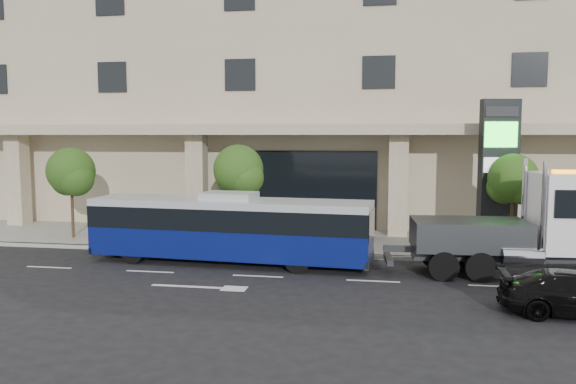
% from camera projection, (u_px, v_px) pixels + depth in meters
% --- Properties ---
extents(ground, '(120.00, 120.00, 0.00)m').
position_uv_depth(ground, '(267.00, 266.00, 21.13)').
color(ground, black).
rests_on(ground, ground).
extents(sidewalk, '(120.00, 6.00, 0.15)m').
position_uv_depth(sidewalk, '(288.00, 240.00, 26.03)').
color(sidewalk, gray).
rests_on(sidewalk, ground).
extents(curb, '(120.00, 0.30, 0.15)m').
position_uv_depth(curb, '(276.00, 254.00, 23.09)').
color(curb, gray).
rests_on(curb, ground).
extents(convention_center, '(60.00, 17.60, 20.00)m').
position_uv_depth(convention_center, '(316.00, 55.00, 35.26)').
color(convention_center, tan).
rests_on(convention_center, ground).
extents(tree_left, '(2.27, 2.20, 4.22)m').
position_uv_depth(tree_left, '(71.00, 175.00, 25.99)').
color(tree_left, '#422B19').
rests_on(tree_left, sidewalk).
extents(tree_mid, '(2.28, 2.20, 4.38)m').
position_uv_depth(tree_mid, '(239.00, 173.00, 24.65)').
color(tree_mid, '#422B19').
rests_on(tree_mid, sidewalk).
extents(tree_right, '(2.10, 2.00, 4.04)m').
position_uv_depth(tree_right, '(514.00, 182.00, 22.78)').
color(tree_right, '#422B19').
rests_on(tree_right, sidewalk).
extents(city_bus, '(11.00, 3.06, 2.75)m').
position_uv_depth(city_bus, '(230.00, 227.00, 21.54)').
color(city_bus, black).
rests_on(city_bus, ground).
extents(tow_truck, '(9.03, 2.73, 4.10)m').
position_uv_depth(tow_truck, '(539.00, 229.00, 19.51)').
color(tow_truck, '#2D3033').
rests_on(tow_truck, ground).
extents(signage_pylon, '(1.64, 0.87, 6.27)m').
position_uv_depth(signage_pylon, '(498.00, 173.00, 23.48)').
color(signage_pylon, black).
rests_on(signage_pylon, sidewalk).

